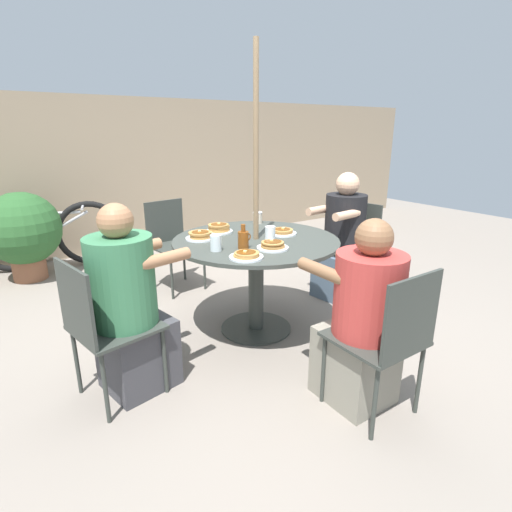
{
  "coord_description": "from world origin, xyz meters",
  "views": [
    {
      "loc": [
        -1.57,
        -2.35,
        1.49
      ],
      "look_at": [
        0.0,
        0.0,
        0.6
      ],
      "focal_mm": 28.0,
      "sensor_mm": 36.0,
      "label": 1
    }
  ],
  "objects_px": {
    "diner_north": "(129,310)",
    "coffee_cup": "(258,218)",
    "patio_chair_north": "(101,323)",
    "bicycle": "(51,235)",
    "syrup_bottle": "(243,239)",
    "patio_chair_east": "(388,335)",
    "patio_chair_west": "(172,239)",
    "pancake_plate_d": "(283,232)",
    "pancake_plate_c": "(200,236)",
    "patio_table": "(256,257)",
    "diner_south": "(342,242)",
    "patio_chair_south": "(353,242)",
    "diner_east": "(362,323)",
    "pancake_plate_e": "(219,228)",
    "drinking_glass_a": "(216,243)",
    "pancake_plate_b": "(246,255)",
    "drinking_glass_b": "(270,234)",
    "potted_shrub": "(23,231)",
    "pancake_plate_a": "(273,246)"
  },
  "relations": [
    {
      "from": "drinking_glass_a",
      "to": "syrup_bottle",
      "type": "bearing_deg",
      "value": -18.86
    },
    {
      "from": "pancake_plate_c",
      "to": "diner_south",
      "type": "bearing_deg",
      "value": -4.01
    },
    {
      "from": "pancake_plate_d",
      "to": "bicycle",
      "type": "distance_m",
      "value": 2.83
    },
    {
      "from": "patio_chair_east",
      "to": "pancake_plate_a",
      "type": "height_order",
      "value": "patio_chair_east"
    },
    {
      "from": "diner_north",
      "to": "coffee_cup",
      "type": "relative_size",
      "value": 11.71
    },
    {
      "from": "diner_south",
      "to": "pancake_plate_e",
      "type": "xyz_separation_m",
      "value": [
        -1.16,
        0.2,
        0.24
      ]
    },
    {
      "from": "patio_chair_west",
      "to": "pancake_plate_d",
      "type": "distance_m",
      "value": 1.29
    },
    {
      "from": "pancake_plate_c",
      "to": "patio_chair_west",
      "type": "bearing_deg",
      "value": 80.39
    },
    {
      "from": "diner_south",
      "to": "potted_shrub",
      "type": "bearing_deg",
      "value": 41.6
    },
    {
      "from": "diner_south",
      "to": "drinking_glass_a",
      "type": "relative_size",
      "value": 10.76
    },
    {
      "from": "patio_table",
      "to": "pancake_plate_c",
      "type": "bearing_deg",
      "value": 146.99
    },
    {
      "from": "diner_east",
      "to": "drinking_glass_a",
      "type": "distance_m",
      "value": 1.06
    },
    {
      "from": "drinking_glass_b",
      "to": "potted_shrub",
      "type": "bearing_deg",
      "value": 120.25
    },
    {
      "from": "drinking_glass_b",
      "to": "coffee_cup",
      "type": "bearing_deg",
      "value": 64.19
    },
    {
      "from": "diner_north",
      "to": "diner_east",
      "type": "distance_m",
      "value": 1.31
    },
    {
      "from": "patio_chair_north",
      "to": "syrup_bottle",
      "type": "relative_size",
      "value": 5.06
    },
    {
      "from": "patio_table",
      "to": "syrup_bottle",
      "type": "bearing_deg",
      "value": -142.53
    },
    {
      "from": "patio_chair_east",
      "to": "pancake_plate_b",
      "type": "relative_size",
      "value": 3.95
    },
    {
      "from": "drinking_glass_b",
      "to": "potted_shrub",
      "type": "relative_size",
      "value": 0.13
    },
    {
      "from": "patio_table",
      "to": "diner_south",
      "type": "height_order",
      "value": "diner_south"
    },
    {
      "from": "pancake_plate_e",
      "to": "potted_shrub",
      "type": "distance_m",
      "value": 2.27
    },
    {
      "from": "diner_north",
      "to": "patio_chair_south",
      "type": "relative_size",
      "value": 1.33
    },
    {
      "from": "patio_chair_north",
      "to": "bicycle",
      "type": "relative_size",
      "value": 0.56
    },
    {
      "from": "patio_chair_north",
      "to": "patio_chair_south",
      "type": "distance_m",
      "value": 2.41
    },
    {
      "from": "syrup_bottle",
      "to": "patio_chair_east",
      "type": "bearing_deg",
      "value": -78.35
    },
    {
      "from": "diner_east",
      "to": "coffee_cup",
      "type": "relative_size",
      "value": 11.13
    },
    {
      "from": "diner_south",
      "to": "potted_shrub",
      "type": "distance_m",
      "value": 3.17
    },
    {
      "from": "pancake_plate_c",
      "to": "pancake_plate_d",
      "type": "distance_m",
      "value": 0.63
    },
    {
      "from": "pancake_plate_b",
      "to": "coffee_cup",
      "type": "height_order",
      "value": "coffee_cup"
    },
    {
      "from": "pancake_plate_c",
      "to": "drinking_glass_b",
      "type": "xyz_separation_m",
      "value": [
        0.37,
        -0.36,
        0.03
      ]
    },
    {
      "from": "potted_shrub",
      "to": "diner_south",
      "type": "bearing_deg",
      "value": -41.46
    },
    {
      "from": "drinking_glass_a",
      "to": "pancake_plate_c",
      "type": "bearing_deg",
      "value": 81.97
    },
    {
      "from": "patio_chair_north",
      "to": "syrup_bottle",
      "type": "distance_m",
      "value": 1.02
    },
    {
      "from": "patio_chair_east",
      "to": "pancake_plate_e",
      "type": "bearing_deg",
      "value": 94.74
    },
    {
      "from": "patio_chair_east",
      "to": "coffee_cup",
      "type": "height_order",
      "value": "patio_chair_east"
    },
    {
      "from": "coffee_cup",
      "to": "pancake_plate_c",
      "type": "bearing_deg",
      "value": -162.53
    },
    {
      "from": "patio_chair_north",
      "to": "diner_east",
      "type": "relative_size",
      "value": 0.79
    },
    {
      "from": "patio_chair_north",
      "to": "bicycle",
      "type": "bearing_deg",
      "value": 166.09
    },
    {
      "from": "diner_east",
      "to": "diner_south",
      "type": "relative_size",
      "value": 0.94
    },
    {
      "from": "diner_south",
      "to": "diner_east",
      "type": "bearing_deg",
      "value": 131.6
    },
    {
      "from": "patio_table",
      "to": "diner_south",
      "type": "xyz_separation_m",
      "value": [
        1.03,
        0.13,
        -0.08
      ]
    },
    {
      "from": "patio_chair_east",
      "to": "potted_shrub",
      "type": "xyz_separation_m",
      "value": [
        -1.35,
        3.43,
        0.03
      ]
    },
    {
      "from": "patio_chair_north",
      "to": "potted_shrub",
      "type": "distance_m",
      "value": 2.47
    },
    {
      "from": "diner_east",
      "to": "coffee_cup",
      "type": "height_order",
      "value": "diner_east"
    },
    {
      "from": "pancake_plate_c",
      "to": "pancake_plate_e",
      "type": "height_order",
      "value": "pancake_plate_e"
    },
    {
      "from": "patio_chair_north",
      "to": "pancake_plate_b",
      "type": "bearing_deg",
      "value": 71.52
    },
    {
      "from": "pancake_plate_c",
      "to": "coffee_cup",
      "type": "relative_size",
      "value": 2.22
    },
    {
      "from": "diner_north",
      "to": "pancake_plate_b",
      "type": "xyz_separation_m",
      "value": [
        0.71,
        -0.14,
        0.24
      ]
    },
    {
      "from": "patio_chair_south",
      "to": "patio_chair_west",
      "type": "bearing_deg",
      "value": 45.72
    },
    {
      "from": "pancake_plate_e",
      "to": "patio_chair_east",
      "type": "bearing_deg",
      "value": -84.97
    }
  ]
}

